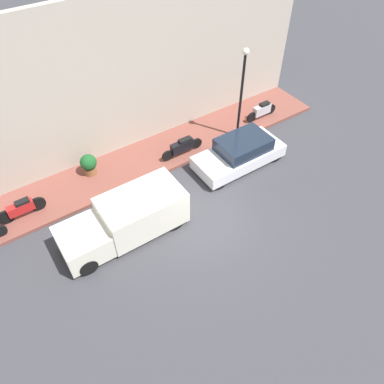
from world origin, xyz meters
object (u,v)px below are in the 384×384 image
(scooter_silver, at_px, (262,110))
(potted_plant, at_px, (89,164))
(parked_car, at_px, (240,153))
(motorcycle_black, at_px, (183,146))
(streetlamp, at_px, (242,85))
(motorcycle_red, at_px, (21,208))
(delivery_van, at_px, (125,219))

(scooter_silver, distance_m, potted_plant, 9.12)
(parked_car, bearing_deg, scooter_silver, -56.47)
(motorcycle_black, relative_size, potted_plant, 2.17)
(motorcycle_black, distance_m, potted_plant, 4.25)
(scooter_silver, xyz_separation_m, potted_plant, (0.96, 9.07, 0.09))
(scooter_silver, bearing_deg, parked_car, 123.53)
(parked_car, xyz_separation_m, streetlamp, (1.54, -1.09, 2.29))
(motorcycle_red, bearing_deg, parked_car, -103.24)
(delivery_van, distance_m, potted_plant, 3.82)
(delivery_van, distance_m, motorcycle_red, 4.25)
(streetlamp, bearing_deg, motorcycle_red, 86.55)
(delivery_van, xyz_separation_m, motorcycle_red, (2.96, 3.04, -0.26))
(delivery_van, xyz_separation_m, scooter_silver, (2.85, -9.21, -0.26))
(potted_plant, bearing_deg, motorcycle_red, 105.03)
(scooter_silver, xyz_separation_m, motorcycle_red, (0.11, 12.25, -0.00))
(parked_car, bearing_deg, motorcycle_black, 45.29)
(delivery_van, relative_size, potted_plant, 4.84)
(potted_plant, bearing_deg, streetlamp, -101.79)
(parked_car, bearing_deg, potted_plant, 63.26)
(scooter_silver, bearing_deg, motorcycle_red, 89.50)
(delivery_van, bearing_deg, potted_plant, -2.14)
(delivery_van, bearing_deg, parked_car, -82.53)
(parked_car, bearing_deg, delivery_van, 97.47)
(motorcycle_red, distance_m, streetlamp, 10.53)
(streetlamp, bearing_deg, motorcycle_black, 83.73)
(parked_car, relative_size, potted_plant, 4.21)
(motorcycle_black, bearing_deg, streetlamp, -96.27)
(delivery_van, height_order, motorcycle_black, delivery_van)
(motorcycle_red, bearing_deg, motorcycle_black, -92.30)
(scooter_silver, bearing_deg, delivery_van, 107.20)
(motorcycle_black, distance_m, scooter_silver, 4.98)
(delivery_van, height_order, potted_plant, delivery_van)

